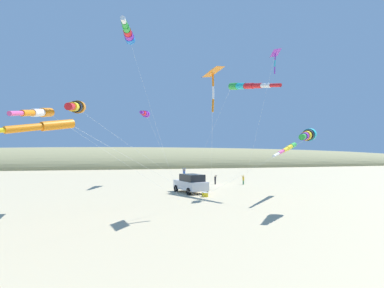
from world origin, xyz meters
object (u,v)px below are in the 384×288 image
Objects in this scene: cooler_box at (205,194)px; person_child_grey_jacket at (243,179)px; kite_windsock_small_distant at (288,148)px; person_child_green_jacket at (215,179)px; kite_windsock_magenta_far_left at (247,86)px; kite_windsock_green_low_center at (128,33)px; kite_windsock_orange_high_right at (145,114)px; kite_delta_white_trailing at (275,53)px; person_adult_flyer at (184,173)px; kite_windsock_blue_topmost at (76,107)px; kite_delta_checkered_midright at (212,72)px; kite_windsock_black_fish_shape at (308,135)px; parked_car at (191,183)px; kite_windsock_long_streamer_right at (41,127)px; kite_windsock_red_high_left at (38,113)px.

cooler_box is 0.52× the size of person_child_grey_jacket.
kite_windsock_small_distant is (2.06, 7.23, 4.17)m from cooler_box.
kite_windsock_magenta_far_left is at bearing 6.83° from person_child_green_jacket.
person_child_grey_jacket is 23.62m from kite_windsock_green_low_center.
kite_windsock_magenta_far_left reaches higher than person_child_green_jacket.
kite_windsock_orange_high_right is 0.67× the size of kite_delta_white_trailing.
kite_windsock_green_low_center is at bearing -38.50° from person_child_green_jacket.
kite_windsock_small_distant reaches higher than person_adult_flyer.
kite_windsock_magenta_far_left is (14.65, 3.23, 10.06)m from person_adult_flyer.
cooler_box is 12.23m from person_child_grey_jacket.
kite_windsock_blue_topmost is (5.59, -17.95, -6.94)m from kite_delta_white_trailing.
kite_delta_checkered_midright is 7.64m from kite_windsock_black_fish_shape.
parked_car is at bearing 129.22° from kite_windsock_blue_topmost.
parked_car is 9.01m from person_child_green_jacket.
kite_windsock_green_low_center reaches higher than person_adult_flyer.
cooler_box is at bearing 121.98° from kite_windsock_green_low_center.
kite_windsock_orange_high_right is 0.97× the size of kite_delta_checkered_midright.
kite_windsock_orange_high_right is 0.44× the size of kite_windsock_magenta_far_left.
cooler_box is 0.03× the size of kite_windsock_magenta_far_left.
person_child_green_jacket reaches higher than cooler_box.
person_child_grey_jacket is 15.88m from kite_delta_white_trailing.
kite_windsock_long_streamer_right is at bearing -53.16° from kite_delta_white_trailing.
kite_windsock_red_high_left reaches higher than person_adult_flyer.
kite_windsock_black_fish_shape is at bearing -22.76° from kite_windsock_small_distant.
kite_delta_white_trailing is at bearing 113.77° from kite_windsock_red_high_left.
cooler_box is 0.35× the size of person_adult_flyer.
kite_windsock_magenta_far_left reaches higher than kite_delta_checkered_midright.
kite_windsock_long_streamer_right is (30.91, -13.28, 3.92)m from person_adult_flyer.
kite_windsock_green_low_center reaches higher than kite_windsock_long_streamer_right.
parked_car is at bearing 172.98° from kite_delta_checkered_midright.
kite_windsock_red_high_left is (18.55, -16.80, 5.45)m from person_child_green_jacket.
kite_windsock_green_low_center is at bearing 100.84° from kite_windsock_blue_topmost.
cooler_box is at bearing -105.90° from kite_windsock_small_distant.
kite_windsock_orange_high_right is at bearing -105.86° from person_child_grey_jacket.
kite_delta_white_trailing is (2.55, 7.97, 12.94)m from parked_car.
kite_windsock_red_high_left is 21.46m from kite_windsock_magenta_far_left.
person_adult_flyer is 1.50× the size of person_child_grey_jacket.
person_adult_flyer is 26.74m from kite_windsock_black_fish_shape.
kite_windsock_long_streamer_right is 8.47m from kite_windsock_blue_topmost.
kite_delta_checkered_midright reaches higher than kite_windsock_black_fish_shape.
kite_delta_checkered_midright is (10.26, -1.26, 8.35)m from parked_car.
parked_car is at bearing -157.28° from kite_windsock_black_fish_shape.
kite_windsock_magenta_far_left is at bearing 144.17° from kite_delta_checkered_midright.
kite_windsock_black_fish_shape is (19.15, -0.25, 4.45)m from person_child_green_jacket.
kite_delta_white_trailing reaches higher than parked_car.
kite_windsock_black_fish_shape is (11.69, -1.14, -5.94)m from kite_windsock_magenta_far_left.
kite_windsock_small_distant is (-6.69, 2.81, -0.72)m from kite_windsock_black_fish_shape.
parked_car is 0.45× the size of kite_windsock_small_distant.
kite_windsock_green_low_center is 1.26× the size of kite_windsock_small_distant.
kite_delta_white_trailing is (9.92, 2.79, 13.24)m from person_child_green_jacket.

